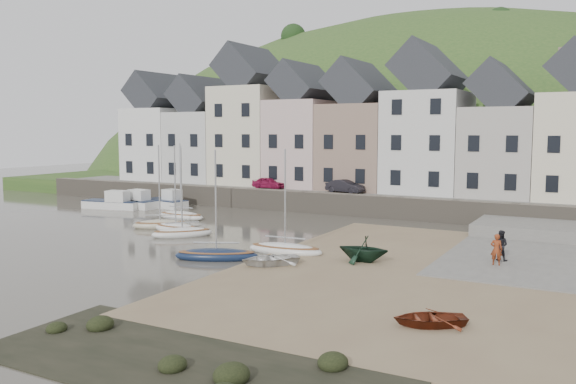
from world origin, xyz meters
The scene contains 25 objects.
ground centered at (0.00, 0.00, 0.00)m, with size 160.00×160.00×0.00m, color #413D33.
quay_land centered at (0.00, 32.00, 0.75)m, with size 90.00×30.00×1.50m, color #2F5020.
quay_street centered at (0.00, 20.50, 1.55)m, with size 70.00×7.00×0.10m, color slate.
seawall centered at (0.00, 17.00, 0.90)m, with size 70.00×1.20×1.80m, color slate.
beach centered at (11.00, 0.00, 0.03)m, with size 18.00×26.00×0.06m, color #7C664B.
slipway centered at (15.00, 8.00, 0.06)m, with size 8.00×18.00×0.12m, color slate.
hillside centered at (-5.00, 60.00, -17.99)m, with size 134.40×84.00×84.00m.
townhouse_terrace centered at (1.76, 24.00, 7.32)m, with size 61.05×8.00×13.93m.
sailboat_0 centered at (-11.34, 8.68, 0.26)m, with size 4.36×1.58×6.32m.
sailboat_1 centered at (-7.81, 3.67, 0.27)m, with size 3.66×1.63×6.32m.
sailboat_2 centered at (-9.84, 4.37, 0.27)m, with size 4.10×3.54×6.32m.
sailboat_3 centered at (-6.17, 2.34, 0.27)m, with size 3.91×4.03×6.32m.
sailboat_4 centered at (2.66, 0.78, 0.26)m, with size 4.74×1.89×6.32m.
sailboat_5 centered at (0.05, -2.44, 0.26)m, with size 4.88×3.40×6.32m.
motorboat_0 centered at (-16.94, 13.62, 0.58)m, with size 4.82×2.61×1.70m.
motorboat_1 centered at (-20.66, 10.60, 0.58)m, with size 5.73×2.68×1.70m.
motorboat_2 centered at (-19.57, 12.05, 0.58)m, with size 5.47×2.26×1.70m.
rowboat_white centered at (3.50, -2.42, 0.38)m, with size 2.23×3.12×0.65m, color silver.
rowboat_green centered at (7.55, 0.71, 0.78)m, with size 2.37×2.75×1.45m, color black.
rowboat_red centered at (13.60, -8.14, 0.34)m, with size 1.92×2.69×0.56m, color maroon.
person_red centered at (14.09, 3.01, 0.95)m, with size 0.61×0.40×1.66m, color maroon.
person_dark centered at (14.09, 4.28, 0.95)m, with size 0.81×0.63×1.66m, color black.
car_left centered at (-9.50, 19.50, 2.15)m, with size 1.29×3.20×1.09m, color #9D1644.
car_right centered at (-1.57, 19.50, 2.18)m, with size 1.24×3.54×1.17m, color black.
shore_rocks centered at (8.14, -15.06, 0.10)m, with size 14.00×6.00×0.68m.
Camera 1 is at (19.23, -29.32, 7.23)m, focal length 37.30 mm.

